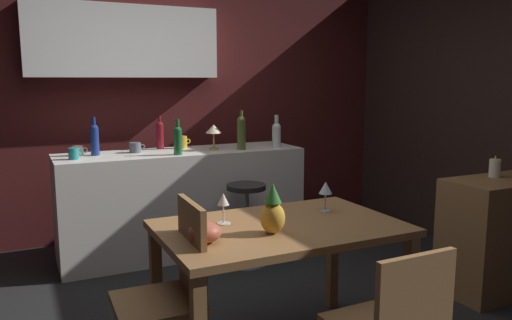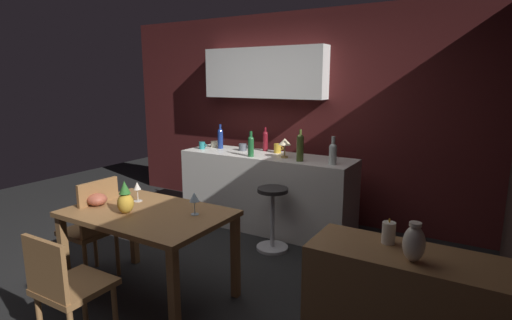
% 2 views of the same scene
% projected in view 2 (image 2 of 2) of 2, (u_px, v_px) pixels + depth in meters
% --- Properties ---
extents(ground_plane, '(9.00, 9.00, 0.00)m').
position_uv_depth(ground_plane, '(187.00, 273.00, 3.68)').
color(ground_plane, black).
extents(wall_kitchen_back, '(5.20, 0.33, 2.60)m').
position_uv_depth(wall_kitchen_back, '(285.00, 107.00, 5.18)').
color(wall_kitchen_back, '#4C1919').
rests_on(wall_kitchen_back, ground_plane).
extents(dining_table, '(1.29, 0.83, 0.74)m').
position_uv_depth(dining_table, '(148.00, 222.00, 3.16)').
color(dining_table, olive).
rests_on(dining_table, ground_plane).
extents(kitchen_counter, '(2.10, 0.60, 0.90)m').
position_uv_depth(kitchen_counter, '(266.00, 191.00, 4.74)').
color(kitchen_counter, silver).
rests_on(kitchen_counter, ground_plane).
extents(sideboard_cabinet, '(1.10, 0.44, 0.82)m').
position_uv_depth(sideboard_cabinet, '(404.00, 320.00, 2.27)').
color(sideboard_cabinet, olive).
rests_on(sideboard_cabinet, ground_plane).
extents(chair_near_window, '(0.41, 0.41, 0.93)m').
position_uv_depth(chair_near_window, '(93.00, 226.00, 3.46)').
color(chair_near_window, olive).
rests_on(chair_near_window, ground_plane).
extents(chair_by_doorway, '(0.41, 0.41, 0.85)m').
position_uv_depth(chair_by_doorway, '(67.00, 288.00, 2.47)').
color(chair_by_doorway, olive).
rests_on(chair_by_doorway, ground_plane).
extents(bar_stool, '(0.34, 0.34, 0.67)m').
position_uv_depth(bar_stool, '(273.00, 217.00, 4.13)').
color(bar_stool, '#262323').
rests_on(bar_stool, ground_plane).
extents(wine_glass_left, '(0.07, 0.07, 0.17)m').
position_uv_depth(wine_glass_left, '(137.00, 187.00, 3.38)').
color(wine_glass_left, silver).
rests_on(wine_glass_left, dining_table).
extents(wine_glass_right, '(0.08, 0.08, 0.18)m').
position_uv_depth(wine_glass_right, '(194.00, 198.00, 3.04)').
color(wine_glass_right, silver).
rests_on(wine_glass_right, dining_table).
extents(pineapple_centerpiece, '(0.13, 0.13, 0.26)m').
position_uv_depth(pineapple_centerpiece, '(125.00, 200.00, 3.07)').
color(pineapple_centerpiece, gold).
rests_on(pineapple_centerpiece, dining_table).
extents(fruit_bowl, '(0.16, 0.16, 0.10)m').
position_uv_depth(fruit_bowl, '(97.00, 200.00, 3.28)').
color(fruit_bowl, '#9E4C38').
rests_on(fruit_bowl, dining_table).
extents(wine_bottle_ruby, '(0.06, 0.06, 0.29)m').
position_uv_depth(wine_bottle_ruby, '(265.00, 140.00, 4.87)').
color(wine_bottle_ruby, maroon).
rests_on(wine_bottle_ruby, kitchen_counter).
extents(wine_bottle_olive, '(0.08, 0.08, 0.35)m').
position_uv_depth(wine_bottle_olive, '(300.00, 146.00, 4.24)').
color(wine_bottle_olive, '#475623').
rests_on(wine_bottle_olive, kitchen_counter).
extents(wine_bottle_cobalt, '(0.07, 0.07, 0.31)m').
position_uv_depth(wine_bottle_cobalt, '(220.00, 138.00, 5.04)').
color(wine_bottle_cobalt, navy).
rests_on(wine_bottle_cobalt, kitchen_counter).
extents(wine_bottle_clear, '(0.08, 0.08, 0.29)m').
position_uv_depth(wine_bottle_clear, '(333.00, 152.00, 4.09)').
color(wine_bottle_clear, silver).
rests_on(wine_bottle_clear, kitchen_counter).
extents(wine_bottle_green, '(0.07, 0.07, 0.29)m').
position_uv_depth(wine_bottle_green, '(251.00, 145.00, 4.51)').
color(wine_bottle_green, '#1E592D').
rests_on(wine_bottle_green, kitchen_counter).
extents(cup_mustard, '(0.12, 0.09, 0.11)m').
position_uv_depth(cup_mustard, '(278.00, 148.00, 4.75)').
color(cup_mustard, gold).
rests_on(cup_mustard, kitchen_counter).
extents(cup_slate, '(0.13, 0.10, 0.09)m').
position_uv_depth(cup_slate, '(243.00, 147.00, 4.90)').
color(cup_slate, '#515660').
rests_on(cup_slate, kitchen_counter).
extents(cup_teal, '(0.11, 0.08, 0.09)m').
position_uv_depth(cup_teal, '(202.00, 145.00, 5.02)').
color(cup_teal, teal).
rests_on(cup_teal, kitchen_counter).
extents(cup_cream, '(0.13, 0.09, 0.08)m').
position_uv_depth(cup_cream, '(214.00, 144.00, 5.16)').
color(cup_cream, beige).
rests_on(cup_cream, kitchen_counter).
extents(counter_lamp, '(0.14, 0.14, 0.22)m').
position_uv_depth(counter_lamp, '(285.00, 143.00, 4.43)').
color(counter_lamp, '#A58447').
rests_on(counter_lamp, kitchen_counter).
extents(pillar_candle_tall, '(0.08, 0.08, 0.15)m').
position_uv_depth(pillar_candle_tall, '(389.00, 233.00, 2.32)').
color(pillar_candle_tall, white).
rests_on(pillar_candle_tall, sideboard_cabinet).
extents(vase_ceramic_ivory, '(0.12, 0.12, 0.22)m').
position_uv_depth(vase_ceramic_ivory, '(414.00, 243.00, 2.08)').
color(vase_ceramic_ivory, beige).
rests_on(vase_ceramic_ivory, sideboard_cabinet).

